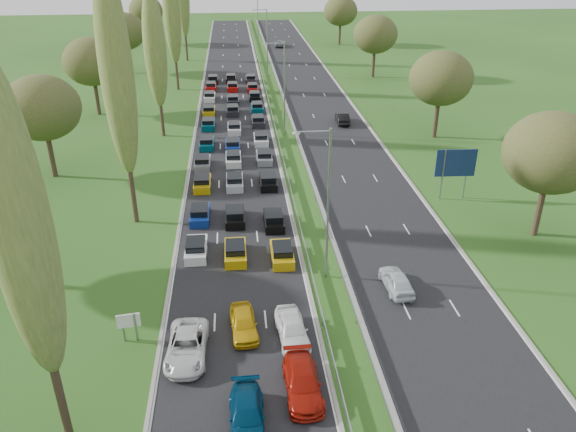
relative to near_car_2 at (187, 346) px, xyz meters
name	(u,v)px	position (x,y,z in m)	size (l,w,h in m)	color
ground	(283,130)	(10.12, 45.29, -0.76)	(260.00, 260.00, 0.00)	#254A17
near_carriageway	(234,126)	(3.37, 47.79, -0.76)	(10.50, 215.00, 0.04)	black
far_carriageway	(329,123)	(16.87, 47.79, -0.76)	(10.50, 215.00, 0.04)	black
central_reservation	(282,120)	(10.12, 47.79, -0.21)	(2.36, 215.00, 0.32)	gray
lamp_columns	(284,90)	(10.12, 43.29, 5.24)	(0.18, 140.18, 12.00)	gray
poplar_row	(142,56)	(-5.88, 33.45, 11.62)	(2.80, 127.80, 22.44)	#2D2116
woodland_left	(32,117)	(-16.38, 27.91, 6.92)	(8.00, 166.00, 11.10)	#2D2116
woodland_right	(466,95)	(29.62, 31.95, 6.92)	(8.00, 153.00, 11.10)	#2D2116
traffic_queue_fill	(234,133)	(3.34, 43.13, -0.32)	(9.05, 66.96, 0.80)	silver
near_car_2	(187,346)	(0.00, 0.00, 0.00)	(2.47, 5.35, 1.49)	silver
near_car_7	(247,415)	(3.56, -5.95, -0.06)	(1.93, 4.74, 1.37)	#05304F
near_car_8	(244,323)	(3.60, 2.07, -0.02)	(1.70, 4.24, 1.44)	#C79C0D
near_car_11	(303,382)	(6.84, -3.83, -0.01)	(2.05, 5.03, 1.46)	#9A1409
near_car_12	(292,329)	(6.74, 1.06, 0.05)	(1.86, 4.63, 1.58)	white
far_car_0	(397,281)	(15.10, 6.05, -0.01)	(1.74, 4.34, 1.48)	silver
far_car_1	(342,118)	(18.65, 47.34, 0.01)	(1.60, 4.59, 1.51)	black
far_car_2	(280,43)	(14.97, 108.86, -0.03)	(2.36, 5.12, 1.42)	gray
info_sign	(129,324)	(-3.78, 1.88, 0.61)	(1.50, 0.30, 2.10)	gray
direction_sign	(456,165)	(25.02, 21.44, 2.81)	(4.00, 0.28, 5.20)	gray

